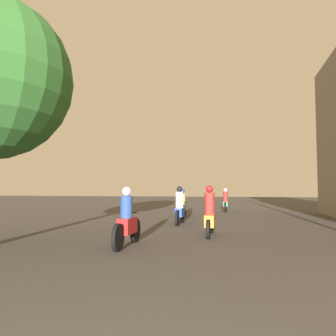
{
  "coord_description": "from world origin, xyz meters",
  "views": [
    {
      "loc": [
        0.69,
        -0.94,
        1.52
      ],
      "look_at": [
        -3.04,
        16.67,
        2.65
      ],
      "focal_mm": 35.0,
      "sensor_mm": 36.0,
      "label": 1
    }
  ],
  "objects_px": {
    "motorcycle_orange": "(210,216)",
    "motorcycle_blue": "(180,209)",
    "motorcycle_red": "(127,222)",
    "motorcycle_green": "(226,202)",
    "motorcycle_silver": "(183,205)"
  },
  "relations": [
    {
      "from": "motorcycle_orange",
      "to": "motorcycle_blue",
      "type": "relative_size",
      "value": 1.0
    },
    {
      "from": "motorcycle_red",
      "to": "motorcycle_green",
      "type": "relative_size",
      "value": 1.01
    },
    {
      "from": "motorcycle_orange",
      "to": "motorcycle_silver",
      "type": "xyz_separation_m",
      "value": [
        -2.05,
        7.03,
        -0.05
      ]
    },
    {
      "from": "motorcycle_orange",
      "to": "motorcycle_green",
      "type": "bearing_deg",
      "value": 83.08
    },
    {
      "from": "motorcycle_silver",
      "to": "motorcycle_green",
      "type": "distance_m",
      "value": 4.92
    },
    {
      "from": "motorcycle_orange",
      "to": "motorcycle_blue",
      "type": "xyz_separation_m",
      "value": [
        -1.54,
        3.2,
        -0.01
      ]
    },
    {
      "from": "motorcycle_red",
      "to": "motorcycle_blue",
      "type": "height_order",
      "value": "motorcycle_blue"
    },
    {
      "from": "motorcycle_red",
      "to": "motorcycle_orange",
      "type": "relative_size",
      "value": 1.07
    },
    {
      "from": "motorcycle_blue",
      "to": "motorcycle_green",
      "type": "bearing_deg",
      "value": 75.3
    },
    {
      "from": "motorcycle_red",
      "to": "motorcycle_silver",
      "type": "bearing_deg",
      "value": 87.85
    },
    {
      "from": "motorcycle_red",
      "to": "motorcycle_silver",
      "type": "distance_m",
      "value": 9.42
    },
    {
      "from": "motorcycle_blue",
      "to": "motorcycle_silver",
      "type": "height_order",
      "value": "motorcycle_blue"
    },
    {
      "from": "motorcycle_silver",
      "to": "motorcycle_green",
      "type": "bearing_deg",
      "value": 62.62
    },
    {
      "from": "motorcycle_orange",
      "to": "motorcycle_blue",
      "type": "distance_m",
      "value": 3.55
    },
    {
      "from": "motorcycle_blue",
      "to": "motorcycle_silver",
      "type": "xyz_separation_m",
      "value": [
        -0.51,
        3.83,
        -0.04
      ]
    }
  ]
}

